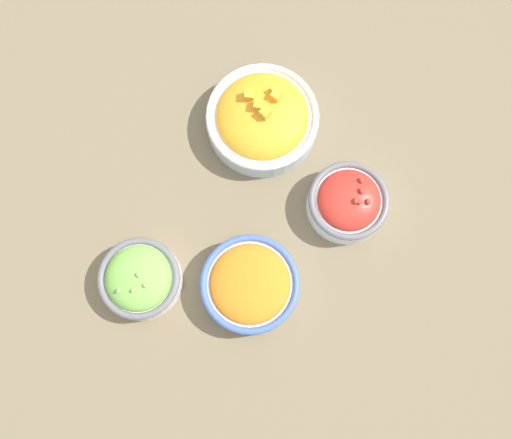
{
  "coord_description": "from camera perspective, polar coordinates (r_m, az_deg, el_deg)",
  "views": [
    {
      "loc": [
        0.14,
        0.14,
        0.99
      ],
      "look_at": [
        0.0,
        0.0,
        0.03
      ],
      "focal_mm": 40.0,
      "sensor_mm": 36.0,
      "label": 1
    }
  ],
  "objects": [
    {
      "name": "bowl_lettuce",
      "position": [
        0.99,
        -11.56,
        -5.83
      ],
      "size": [
        0.14,
        0.14,
        0.07
      ],
      "color": "silver",
      "rests_on": "ground_plane"
    },
    {
      "name": "bowl_cherry_tomatoes",
      "position": [
        1.0,
        9.17,
        1.74
      ],
      "size": [
        0.14,
        0.14,
        0.08
      ],
      "color": "silver",
      "rests_on": "ground_plane"
    },
    {
      "name": "bowl_carrots",
      "position": [
        0.96,
        -0.6,
        -6.52
      ],
      "size": [
        0.17,
        0.17,
        0.07
      ],
      "color": "#B2C1CC",
      "rests_on": "ground_plane"
    },
    {
      "name": "bowl_squash",
      "position": [
        1.03,
        0.64,
        10.07
      ],
      "size": [
        0.2,
        0.2,
        0.09
      ],
      "color": "#B2C1CC",
      "rests_on": "ground_plane"
    },
    {
      "name": "ground_plane",
      "position": [
        1.01,
        -0.0,
        -0.35
      ],
      "size": [
        3.0,
        3.0,
        0.0
      ],
      "primitive_type": "plane",
      "color": "#75664C"
    }
  ]
}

